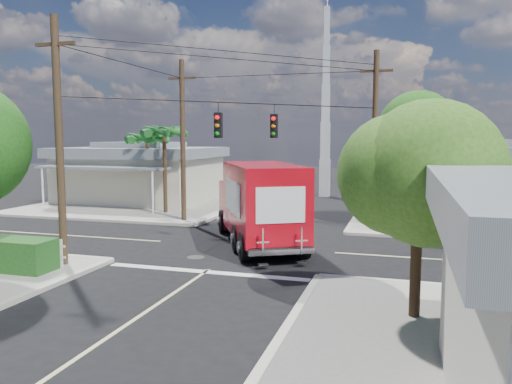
% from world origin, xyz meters
% --- Properties ---
extents(ground, '(120.00, 120.00, 0.00)m').
position_xyz_m(ground, '(0.00, 0.00, 0.00)').
color(ground, black).
rests_on(ground, ground).
extents(sidewalk_ne, '(14.12, 14.12, 0.14)m').
position_xyz_m(sidewalk_ne, '(10.88, 10.88, 0.07)').
color(sidewalk_ne, gray).
rests_on(sidewalk_ne, ground).
extents(sidewalk_nw, '(14.12, 14.12, 0.14)m').
position_xyz_m(sidewalk_nw, '(-10.88, 10.88, 0.07)').
color(sidewalk_nw, gray).
rests_on(sidewalk_nw, ground).
extents(road_markings, '(32.00, 32.00, 0.01)m').
position_xyz_m(road_markings, '(0.00, -1.47, 0.01)').
color(road_markings, beige).
rests_on(road_markings, ground).
extents(building_ne, '(11.80, 10.20, 4.50)m').
position_xyz_m(building_ne, '(12.50, 11.97, 2.32)').
color(building_ne, beige).
rests_on(building_ne, sidewalk_ne).
extents(building_nw, '(10.80, 10.20, 4.30)m').
position_xyz_m(building_nw, '(-12.00, 12.46, 2.22)').
color(building_nw, beige).
rests_on(building_nw, sidewalk_nw).
extents(radio_tower, '(0.80, 0.80, 17.00)m').
position_xyz_m(radio_tower, '(0.50, 20.00, 5.64)').
color(radio_tower, silver).
rests_on(radio_tower, ground).
extents(tree_ne_front, '(4.21, 4.14, 6.66)m').
position_xyz_m(tree_ne_front, '(7.21, 6.76, 4.77)').
color(tree_ne_front, '#422D1C').
rests_on(tree_ne_front, sidewalk_ne).
extents(tree_ne_back, '(3.77, 3.66, 5.82)m').
position_xyz_m(tree_ne_back, '(9.81, 8.96, 4.19)').
color(tree_ne_back, '#422D1C').
rests_on(tree_ne_back, sidewalk_ne).
extents(tree_se, '(3.67, 3.54, 5.62)m').
position_xyz_m(tree_se, '(7.01, -7.24, 4.04)').
color(tree_se, '#422D1C').
rests_on(tree_se, sidewalk_se).
extents(palm_nw_front, '(3.01, 3.08, 5.59)m').
position_xyz_m(palm_nw_front, '(-7.50, 7.50, 5.04)').
color(palm_nw_front, '#422D1C').
rests_on(palm_nw_front, sidewalk_nw).
extents(palm_nw_back, '(3.01, 3.08, 5.19)m').
position_xyz_m(palm_nw_back, '(-9.50, 9.00, 4.67)').
color(palm_nw_back, '#422D1C').
rests_on(palm_nw_back, sidewalk_nw).
extents(utility_poles, '(12.00, 10.68, 9.00)m').
position_xyz_m(utility_poles, '(-1.58, 1.60, 4.67)').
color(utility_poles, '#473321').
rests_on(utility_poles, ground).
extents(vending_boxes, '(1.90, 0.50, 1.10)m').
position_xyz_m(vending_boxes, '(6.50, 6.20, 0.69)').
color(vending_boxes, '#9F1010').
rests_on(vending_boxes, sidewalk_ne).
extents(delivery_truck, '(6.09, 8.54, 3.63)m').
position_xyz_m(delivery_truck, '(0.57, 0.60, 1.84)').
color(delivery_truck, black).
rests_on(delivery_truck, ground).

